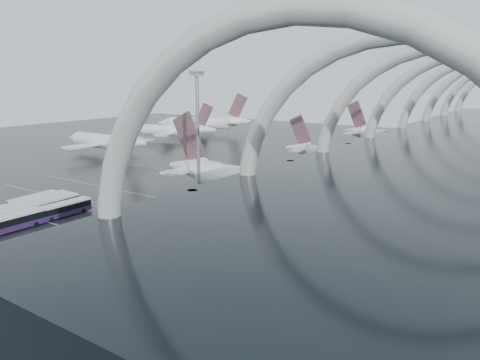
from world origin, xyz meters
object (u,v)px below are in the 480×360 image
Objects in this scene: gse_cart_belly_b at (331,201)px; gse_cart_belly_a at (305,213)px; bus_row_near_a at (34,201)px; gse_cart_belly_d at (325,210)px; van_curve_a at (44,274)px; airliner_gate_b at (352,156)px; van_curve_c at (99,296)px; bus_row_far_c at (11,222)px; airliner_main at (267,184)px; jet_remote_mid at (176,131)px; floodlight_mast at (198,124)px; bus_row_near_c at (50,206)px; jet_remote_west at (107,142)px; jet_remote_far at (206,123)px; airliner_gate_c at (401,139)px; gse_cart_belly_c at (252,199)px; bus_row_near_d at (64,209)px; gse_cart_belly_e at (291,198)px; bus_row_near_b at (41,203)px.

gse_cart_belly_a is at bearing -94.04° from gse_cart_belly_b.
bus_row_near_a reaches higher than gse_cart_belly_d.
gse_cart_belly_d is (58.14, 36.05, -1.04)m from bus_row_near_a.
gse_cart_belly_a is (17.19, 53.30, -0.18)m from van_curve_a.
van_curve_c is at bearing -89.85° from airliner_gate_b.
bus_row_far_c is at bearing -111.20° from airliner_gate_b.
bus_row_far_c is 6.28× the size of gse_cart_belly_d.
airliner_main is 1.55× the size of jet_remote_mid.
bus_row_far_c is at bearing -121.02° from floodlight_mast.
bus_row_near_c is at bearing -115.99° from airliner_gate_b.
airliner_main is 54.43m from airliner_gate_b.
jet_remote_west is 20.49× the size of gse_cart_belly_d.
gse_cart_belly_d is at bearing 107.42° from jet_remote_far.
airliner_main is 55.47m from van_curve_a.
airliner_gate_c is 158.91m from van_curve_c.
floodlight_mast reaches higher than gse_cart_belly_c.
floodlight_mast is at bearing -88.47° from airliner_gate_c.
van_curve_c is at bearing -119.49° from bus_row_near_d.
jet_remote_west is 23.57× the size of gse_cart_belly_b.
jet_remote_mid reaches higher than van_curve_c.
bus_row_near_c is at bearing -97.59° from airliner_gate_c.
bus_row_near_d is 53.44m from gse_cart_belly_e.
bus_row_near_c is (54.38, -60.88, -3.19)m from jet_remote_west.
bus_row_near_a is at bearing -139.48° from gse_cart_belly_e.
bus_row_near_a is at bearing 92.62° from van_curve_a.
van_curve_c is (12.98, 0.07, 0.04)m from van_curve_a.
jet_remote_west is at bearing 164.28° from gse_cart_belly_a.
jet_remote_far is at bearing 22.75° from bus_row_near_c.
gse_cart_belly_e is (14.19, 18.49, -19.16)m from floodlight_mast.
jet_remote_west is 93.59m from bus_row_far_c.
gse_cart_belly_c reaches higher than gse_cart_belly_d.
floodlight_mast reaches higher than gse_cart_belly_e.
van_curve_a is 12.98m from van_curve_c.
airliner_gate_c is at bearing 86.88° from gse_cart_belly_c.
airliner_gate_b is at bearing 80.59° from floodlight_mast.
gse_cart_belly_a is at bearing -9.13° from airliner_main.
gse_cart_belly_e reaches higher than gse_cart_belly_b.
gse_cart_belly_a is 0.92× the size of gse_cart_belly_d.
bus_row_near_a is 61.78m from gse_cart_belly_e.
jet_remote_west is at bearing 32.63° from bus_row_near_a.
bus_row_near_c is 47.05m from gse_cart_belly_c.
jet_remote_west reaches higher than bus_row_near_c.
gse_cart_belly_a is (4.21, 53.24, -0.23)m from van_curve_c.
airliner_gate_c reaches higher than gse_cart_belly_c.
jet_remote_west is 127.73m from van_curve_c.
floodlight_mast reaches higher than bus_row_near_b.
jet_remote_mid is at bearing 75.27° from van_curve_c.
gse_cart_belly_e is (46.96, 40.14, -0.97)m from bus_row_near_a.
gse_cart_belly_d is at bearing -58.81° from bus_row_near_b.
bus_row_far_c is (64.56, -118.33, -2.89)m from jet_remote_mid.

